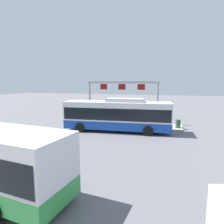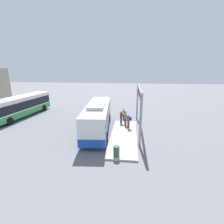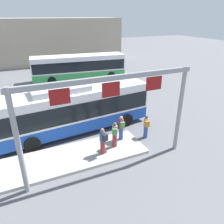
{
  "view_description": "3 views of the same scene",
  "coord_description": "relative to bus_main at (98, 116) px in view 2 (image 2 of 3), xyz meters",
  "views": [
    {
      "loc": [
        -5.3,
        19.56,
        5.12
      ],
      "look_at": [
        1.03,
        -1.59,
        1.76
      ],
      "focal_mm": 31.91,
      "sensor_mm": 36.0,
      "label": 1
    },
    {
      "loc": [
        -18.45,
        -3.82,
        7.42
      ],
      "look_at": [
        3.45,
        -1.3,
        1.36
      ],
      "focal_mm": 26.31,
      "sensor_mm": 36.0,
      "label": 2
    },
    {
      "loc": [
        -3.27,
        -13.7,
        7.74
      ],
      "look_at": [
        2.61,
        -0.71,
        1.28
      ],
      "focal_mm": 34.71,
      "sensor_mm": 36.0,
      "label": 3
    }
  ],
  "objects": [
    {
      "name": "ground_plane",
      "position": [
        0.01,
        0.0,
        -1.81
      ],
      "size": [
        120.0,
        120.0,
        0.0
      ],
      "primitive_type": "plane",
      "color": "slate"
    },
    {
      "name": "platform_curb",
      "position": [
        -1.64,
        -3.19,
        -1.73
      ],
      "size": [
        10.0,
        2.8,
        0.16
      ],
      "primitive_type": "cube",
      "color": "#B2ADA3",
      "rests_on": "ground"
    },
    {
      "name": "bus_main",
      "position": [
        0.0,
        0.0,
        0.0
      ],
      "size": [
        11.03,
        3.44,
        3.46
      ],
      "rotation": [
        0.0,
        0.0,
        0.09
      ],
      "color": "#1947AD",
      "rests_on": "ground"
    },
    {
      "name": "bus_background_left",
      "position": [
        4.16,
        12.86,
        -0.03
      ],
      "size": [
        11.66,
        3.72,
        3.1
      ],
      "rotation": [
        0.0,
        0.0,
        -0.11
      ],
      "color": "green",
      "rests_on": "ground"
    },
    {
      "name": "person_boarding",
      "position": [
        4.12,
        -2.95,
        -0.92
      ],
      "size": [
        0.46,
        0.59,
        1.67
      ],
      "rotation": [
        0.0,
        0.0,
        1.25
      ],
      "color": "#334C8C",
      "rests_on": "ground"
    },
    {
      "name": "person_waiting_near",
      "position": [
        1.63,
        -3.29,
        -0.76
      ],
      "size": [
        0.5,
        0.6,
        1.67
      ],
      "rotation": [
        0.0,
        0.0,
        1.13
      ],
      "color": "maroon",
      "rests_on": "platform_curb"
    },
    {
      "name": "person_waiting_mid",
      "position": [
        0.69,
        -3.68,
        -0.76
      ],
      "size": [
        0.45,
        0.59,
        1.67
      ],
      "rotation": [
        0.0,
        0.0,
        1.86
      ],
      "color": "maroon",
      "rests_on": "platform_curb"
    },
    {
      "name": "person_waiting_far",
      "position": [
        2.38,
        -2.69,
        -0.76
      ],
      "size": [
        0.38,
        0.55,
        1.67
      ],
      "rotation": [
        0.0,
        0.0,
        1.46
      ],
      "color": "#334C8C",
      "rests_on": "platform_curb"
    },
    {
      "name": "platform_sign_gantry",
      "position": [
        0.7,
        -4.82,
        1.94
      ],
      "size": [
        9.19,
        0.24,
        5.2
      ],
      "color": "gray",
      "rests_on": "ground"
    },
    {
      "name": "trash_bin",
      "position": [
        -6.1,
        -2.78,
        -1.2
      ],
      "size": [
        0.52,
        0.52,
        0.9
      ],
      "primitive_type": "cylinder",
      "color": "#2D5133",
      "rests_on": "platform_curb"
    }
  ]
}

